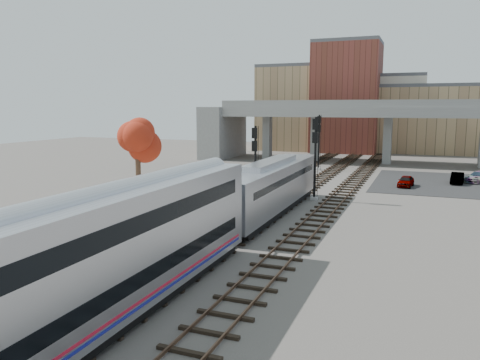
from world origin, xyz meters
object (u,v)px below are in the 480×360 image
Objects in this scene: coach at (70,273)px; signal_mast_near at (255,167)px; signal_mast_far at (319,142)px; tree at (137,142)px; locomotive at (270,186)px; car_a at (406,181)px; car_c at (479,177)px; signal_mast_mid at (315,158)px; car_b at (457,178)px.

signal_mast_near is at bearing 94.83° from coach.
signal_mast_far is at bearing 90.00° from signal_mast_near.
tree is (-8.95, -4.09, 2.19)m from signal_mast_near.
locomotive is 0.76× the size of coach.
tree is at bearing 118.03° from coach.
tree is 28.80m from car_a.
car_c reaches higher than car_a.
locomotive is 5.48× the size of car_a.
car_c is at bearing 46.23° from car_a.
locomotive is 7.39m from signal_mast_mid.
coach is 23.69m from tree.
signal_mast_near is 1.99× the size of car_a.
tree is (-8.95, -29.59, 1.83)m from signal_mast_far.
tree is at bearing -129.54° from car_a.
car_c is at bearing 45.28° from car_b.
locomotive reaches higher than car_a.
signal_mast_mid reaches higher than car_b.
signal_mast_mid is 2.05× the size of car_b.
coach is 29.63m from signal_mast_mid.
coach is 5.83× the size of car_c.
car_c is (19.24, 21.57, -2.74)m from signal_mast_near.
car_a is 6.74m from car_b.
car_b reaches higher than car_a.
locomotive is 29.39m from car_c.
locomotive is at bearing 90.00° from coach.
signal_mast_far is at bearing 92.39° from coach.
tree is at bearing -106.83° from signal_mast_far.
signal_mast_far is 1.74× the size of car_c.
locomotive reaches higher than car_b.
tree is (-11.05, -1.84, 3.32)m from locomotive.
car_b is (25.86, 23.73, -4.95)m from tree.
coach is 3.61× the size of signal_mast_near.
car_b is 3.03m from car_c.
signal_mast_far is (-2.10, 50.36, 0.98)m from coach.
tree is 2.03× the size of car_b.
signal_mast_mid reaches higher than locomotive.
signal_mast_far reaches higher than signal_mast_near.
signal_mast_far is at bearing -161.96° from car_c.
signal_mast_far is 2.14× the size of car_a.
car_a is (11.67, 15.40, -2.77)m from signal_mast_near.
signal_mast_far is 19.89m from car_c.
signal_mast_mid is at bearing -124.95° from car_b.
signal_mast_near is at bearing -125.08° from car_b.
car_b is at bearing -110.77° from car_c.
signal_mast_mid is 1.02× the size of signal_mast_far.
car_c is at bearing 48.11° from signal_mast_mid.
coach is 24.95m from signal_mast_near.
coach is 50.41m from signal_mast_far.
signal_mast_mid reaches higher than signal_mast_far.
car_a is 0.81× the size of car_c.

